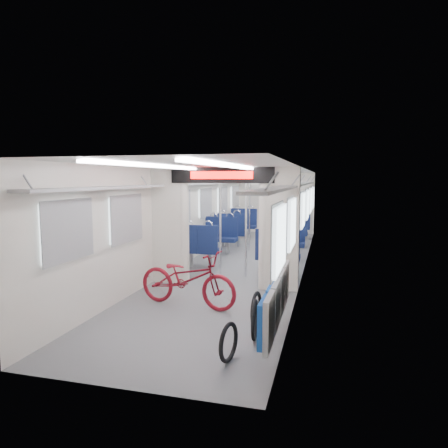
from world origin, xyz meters
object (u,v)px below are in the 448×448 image
at_px(seat_bay_near_right, 283,243).
at_px(stanchion_far_left, 249,211).
at_px(stanchion_far_right, 271,212).
at_px(flip_bench, 276,299).
at_px(bike_hoop_c, 256,311).
at_px(seat_bay_far_right, 295,227).
at_px(stanchion_near_left, 220,223).
at_px(bike_hoop_a, 229,344).
at_px(seat_bay_far_left, 237,225).
at_px(bike_hoop_b, 255,321).
at_px(bicycle, 187,279).
at_px(seat_bay_near_left, 211,238).
at_px(stanchion_near_right, 246,223).

relative_size(seat_bay_near_right, stanchion_far_left, 0.95).
relative_size(stanchion_far_left, stanchion_far_right, 1.00).
distance_m(flip_bench, bike_hoop_c, 0.73).
bearing_deg(bike_hoop_c, seat_bay_far_right, 90.53).
xyz_separation_m(stanchion_near_left, stanchion_far_left, (-0.00, 3.22, 0.00)).
bearing_deg(stanchion_far_right, bike_hoop_a, -85.91).
relative_size(bike_hoop_c, seat_bay_far_left, 0.23).
bearing_deg(flip_bench, stanchion_far_right, 98.65).
distance_m(bike_hoop_b, seat_bay_far_left, 8.09).
bearing_deg(stanchion_far_left, bike_hoop_b, -78.35).
bearing_deg(bicycle, seat_bay_near_left, 21.24).
relative_size(bike_hoop_b, seat_bay_far_right, 0.28).
height_order(bike_hoop_a, stanchion_near_left, stanchion_near_left).
height_order(bike_hoop_a, bike_hoop_b, bike_hoop_b).
height_order(bike_hoop_a, stanchion_far_right, stanchion_far_right).
distance_m(stanchion_near_left, stanchion_far_left, 3.22).
distance_m(stanchion_far_left, stanchion_far_right, 0.66).
relative_size(seat_bay_far_right, stanchion_far_right, 0.83).
bearing_deg(stanchion_near_left, seat_bay_near_right, 48.53).
distance_m(seat_bay_near_left, seat_bay_near_right, 1.90).
relative_size(bike_hoop_c, stanchion_far_right, 0.22).
bearing_deg(stanchion_near_left, bike_hoop_a, -73.53).
relative_size(bicycle, bike_hoop_a, 3.77).
relative_size(seat_bay_near_right, seat_bay_far_right, 1.14).
bearing_deg(seat_bay_far_left, bicycle, -84.14).
height_order(seat_bay_far_right, stanchion_far_left, stanchion_far_left).
bearing_deg(seat_bay_far_left, flip_bench, -73.81).
relative_size(bicycle, bike_hoop_b, 3.27).
bearing_deg(stanchion_near_right, bike_hoop_c, -75.52).
bearing_deg(flip_bench, bicycle, 144.64).
xyz_separation_m(bike_hoop_b, seat_bay_far_left, (-2.01, 7.83, 0.32)).
xyz_separation_m(bike_hoop_c, stanchion_near_left, (-1.24, 2.65, 0.92)).
xyz_separation_m(bike_hoop_a, seat_bay_far_right, (0.04, 8.85, 0.31)).
relative_size(bike_hoop_c, stanchion_near_left, 0.22).
bearing_deg(seat_bay_far_right, seat_bay_near_right, -90.00).
xyz_separation_m(bike_hoop_a, stanchion_far_right, (-0.49, 6.90, 0.94)).
height_order(bicycle, bike_hoop_b, bicycle).
bearing_deg(bike_hoop_b, bike_hoop_c, 97.76).
relative_size(seat_bay_near_right, stanchion_near_left, 0.95).
relative_size(bicycle, seat_bay_near_right, 0.81).
bearing_deg(bike_hoop_c, seat_bay_far_left, 104.79).
height_order(seat_bay_near_left, seat_bay_near_right, seat_bay_near_left).
relative_size(bicycle, stanchion_near_right, 0.76).
bearing_deg(flip_bench, bike_hoop_c, 123.12).
distance_m(bike_hoop_a, stanchion_far_left, 7.20).
distance_m(bicycle, bike_hoop_c, 1.40).
height_order(bike_hoop_c, seat_bay_near_left, seat_bay_near_left).
relative_size(stanchion_near_right, stanchion_far_left, 1.00).
relative_size(seat_bay_near_left, stanchion_near_left, 0.95).
xyz_separation_m(bike_hoop_c, stanchion_far_right, (-0.60, 5.72, 0.92)).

